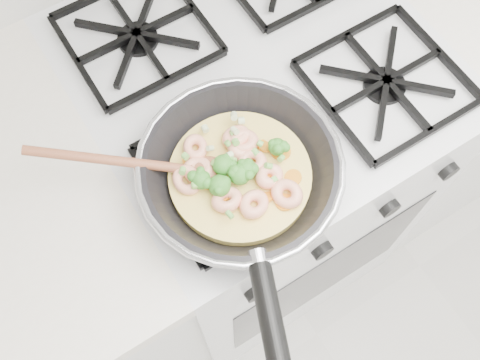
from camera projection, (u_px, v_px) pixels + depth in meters
stove at (253, 173)px, 1.34m from camera, size 0.60×0.60×0.92m
skillet at (239, 176)px, 0.79m from camera, size 0.40×0.49×0.10m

